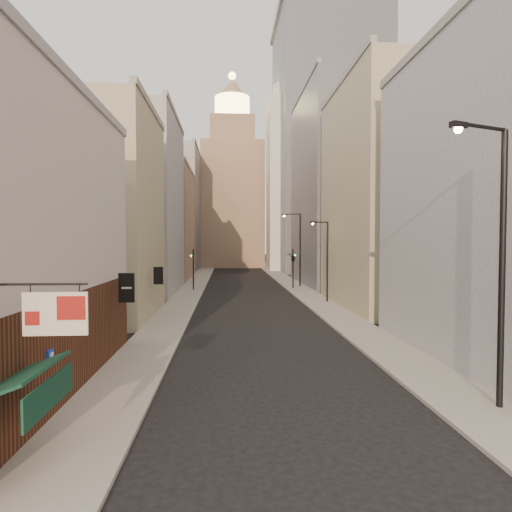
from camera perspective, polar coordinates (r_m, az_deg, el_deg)
The scene contains 16 objects.
sidewalk_left at distance 63.41m, azimuth -7.73°, elevation -3.32°, with size 3.00×140.00×0.15m, color gray.
sidewalk_right at distance 63.85m, azimuth 4.01°, elevation -3.27°, with size 3.00×140.00×0.15m, color gray.
left_bldg_beige at distance 35.43m, azimuth -20.00°, elevation 5.18°, with size 8.00×12.00×16.00m, color gray.
left_bldg_grey at distance 51.10m, azimuth -15.00°, elevation 6.48°, with size 8.00×16.00×20.00m, color gray.
left_bldg_tan at distance 68.74m, azimuth -12.07°, elevation 4.10°, with size 8.00×18.00×17.00m, color #8F715A.
left_bldg_wingrid at distance 88.74m, azimuth -10.23°, elevation 5.90°, with size 8.00×20.00×24.00m, color gray.
right_bldg_beige at distance 40.74m, azimuth 16.71°, elevation 7.61°, with size 8.00×16.00×20.00m, color gray.
right_bldg_wingrid at distance 60.10m, azimuth 9.96°, elevation 8.72°, with size 8.00×20.00×26.00m, color gray.
highrise at distance 90.48m, azimuth 9.46°, elevation 14.58°, with size 21.00×23.00×51.20m.
clock_tower at distance 100.67m, azimuth -3.17°, elevation 8.69°, with size 14.00×14.00×44.90m.
white_tower at distance 87.75m, azimuth 4.26°, elevation 10.31°, with size 8.00×8.00×41.50m.
streetlamp_near at distance 16.94m, azimuth 29.49°, elevation 0.58°, with size 2.49×1.03×9.86m.
streetlamp_mid at distance 41.37m, azimuth 9.28°, elevation -0.10°, with size 1.92×0.95×7.80m.
streetlamp_far at distance 54.99m, azimuth 5.66°, elevation 1.43°, with size 2.40×0.96×9.47m.
traffic_light_left at distance 51.48m, azimuth -8.37°, elevation -0.79°, with size 0.54×0.43×5.00m.
traffic_light_right at distance 52.92m, azimuth 4.96°, elevation -0.16°, with size 0.75×0.75×5.00m.
Camera 1 is at (-2.18, -7.98, 5.99)m, focal length 30.00 mm.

